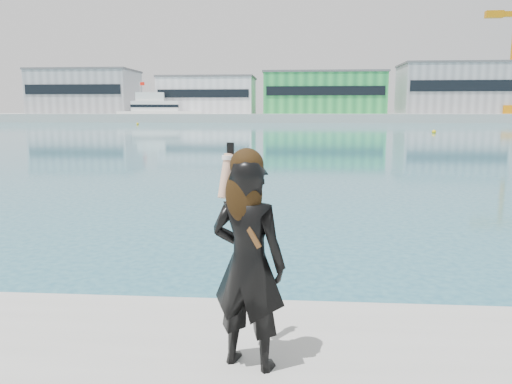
% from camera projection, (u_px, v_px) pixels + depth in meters
% --- Properties ---
extents(far_quay, '(320.00, 40.00, 2.00)m').
position_uv_depth(far_quay, '(292.00, 117.00, 131.80)').
color(far_quay, '#9E9E99').
rests_on(far_quay, ground).
extents(warehouse_grey_left, '(26.52, 16.36, 11.50)m').
position_uv_depth(warehouse_grey_left, '(86.00, 92.00, 132.92)').
color(warehouse_grey_left, gray).
rests_on(warehouse_grey_left, far_quay).
extents(warehouse_white, '(24.48, 15.35, 9.50)m').
position_uv_depth(warehouse_white, '(208.00, 95.00, 130.56)').
color(warehouse_white, silver).
rests_on(warehouse_white, far_quay).
extents(warehouse_green, '(30.60, 16.36, 10.50)m').
position_uv_depth(warehouse_green, '(323.00, 93.00, 128.20)').
color(warehouse_green, '#228B41').
rests_on(warehouse_green, far_quay).
extents(warehouse_grey_right, '(25.50, 15.35, 12.50)m').
position_uv_depth(warehouse_grey_right, '(451.00, 89.00, 125.60)').
color(warehouse_grey_right, gray).
rests_on(warehouse_grey_right, far_quay).
extents(flagpole_left, '(1.28, 0.16, 8.00)m').
position_uv_depth(flagpole_left, '(141.00, 95.00, 124.94)').
color(flagpole_left, silver).
rests_on(flagpole_left, far_quay).
extents(flagpole_right, '(1.28, 0.16, 8.00)m').
position_uv_depth(flagpole_right, '(384.00, 95.00, 120.37)').
color(flagpole_right, silver).
rests_on(flagpole_right, far_quay).
extents(motor_yacht, '(20.52, 9.54, 9.24)m').
position_uv_depth(motor_yacht, '(158.00, 111.00, 120.31)').
color(motor_yacht, white).
rests_on(motor_yacht, ground).
extents(buoy_near, '(0.50, 0.50, 0.50)m').
position_uv_depth(buoy_near, '(434.00, 133.00, 59.92)').
color(buoy_near, yellow).
rests_on(buoy_near, ground).
extents(buoy_far, '(0.50, 0.50, 0.50)m').
position_uv_depth(buoy_far, '(138.00, 125.00, 97.77)').
color(buoy_far, yellow).
rests_on(buoy_far, ground).
extents(woman, '(0.63, 0.52, 1.58)m').
position_uv_depth(woman, '(248.00, 257.00, 3.47)').
color(woman, black).
rests_on(woman, near_quay).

